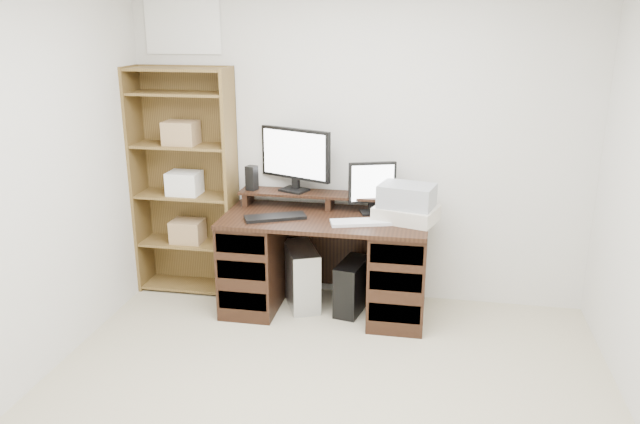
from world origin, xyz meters
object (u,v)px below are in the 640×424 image
(tower_black, at_px, (352,286))
(bookshelf, at_px, (186,180))
(desk, at_px, (325,262))
(monitor_wide, at_px, (295,156))
(printer, at_px, (406,214))
(tower_silver, at_px, (301,276))
(monitor_small, at_px, (372,186))

(tower_black, relative_size, bookshelf, 0.23)
(bookshelf, bearing_deg, desk, -10.38)
(monitor_wide, relative_size, bookshelf, 0.32)
(monitor_wide, relative_size, printer, 1.36)
(printer, bearing_deg, tower_silver, -166.59)
(printer, bearing_deg, monitor_small, 168.60)
(desk, distance_m, tower_silver, 0.26)
(desk, height_order, bookshelf, bookshelf)
(monitor_wide, bearing_deg, bookshelf, -155.61)
(tower_silver, distance_m, tower_black, 0.41)
(tower_black, bearing_deg, desk, -161.11)
(printer, relative_size, tower_silver, 0.90)
(monitor_small, relative_size, tower_silver, 0.82)
(desk, relative_size, monitor_wide, 2.60)
(tower_silver, bearing_deg, tower_black, -28.29)
(monitor_wide, distance_m, printer, 0.95)
(monitor_wide, relative_size, tower_black, 1.37)
(desk, xyz_separation_m, printer, (0.59, 0.01, 0.41))
(monitor_small, xyz_separation_m, tower_silver, (-0.52, -0.09, -0.73))
(monitor_wide, height_order, tower_black, monitor_wide)
(printer, relative_size, tower_black, 1.01)
(monitor_wide, height_order, monitor_small, monitor_wide)
(monitor_wide, xyz_separation_m, printer, (0.86, -0.23, -0.34))
(desk, height_order, printer, printer)
(bookshelf, bearing_deg, printer, -6.61)
(tower_silver, bearing_deg, printer, -27.04)
(desk, bearing_deg, printer, 0.99)
(monitor_wide, bearing_deg, printer, 7.71)
(monitor_wide, xyz_separation_m, tower_black, (0.48, -0.21, -0.94))
(monitor_small, bearing_deg, monitor_wide, 152.89)
(printer, xyz_separation_m, tower_black, (-0.38, 0.02, -0.61))
(tower_silver, height_order, tower_black, tower_silver)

